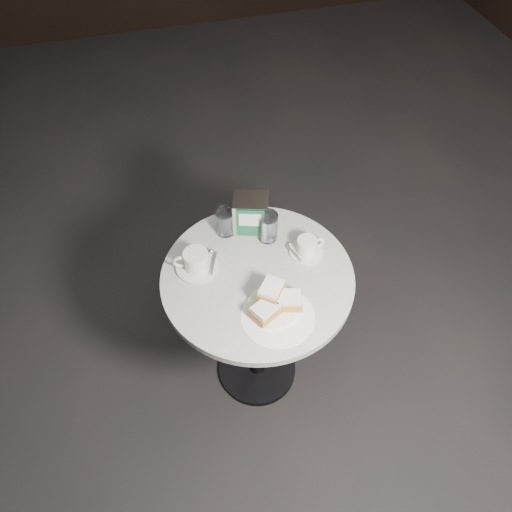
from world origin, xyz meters
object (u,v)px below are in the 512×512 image
(beignet_plate, at_px, (274,302))
(water_glass_left, at_px, (225,222))
(napkin_dispenser, at_px, (251,214))
(cafe_table, at_px, (257,306))
(coffee_cup_right, at_px, (307,247))
(water_glass_right, at_px, (268,227))
(coffee_cup_left, at_px, (196,262))

(beignet_plate, distance_m, water_glass_left, 0.40)
(napkin_dispenser, bearing_deg, cafe_table, -81.47)
(coffee_cup_right, distance_m, water_glass_left, 0.32)
(water_glass_right, xyz_separation_m, napkin_dispenser, (-0.05, 0.06, 0.02))
(water_glass_right, bearing_deg, cafe_table, -117.26)
(cafe_table, bearing_deg, napkin_dispenser, 80.81)
(cafe_table, bearing_deg, water_glass_left, 104.87)
(coffee_cup_right, distance_m, water_glass_right, 0.17)
(water_glass_left, height_order, water_glass_right, water_glass_right)
(coffee_cup_left, bearing_deg, coffee_cup_right, 0.93)
(beignet_plate, xyz_separation_m, coffee_cup_left, (-0.22, 0.24, 0.00))
(beignet_plate, relative_size, coffee_cup_left, 1.23)
(beignet_plate, relative_size, water_glass_left, 1.86)
(beignet_plate, xyz_separation_m, water_glass_right, (0.07, 0.32, 0.03))
(water_glass_left, bearing_deg, water_glass_right, -25.32)
(cafe_table, relative_size, water_glass_right, 6.19)
(coffee_cup_left, relative_size, coffee_cup_right, 1.23)
(cafe_table, height_order, coffee_cup_right, coffee_cup_right)
(cafe_table, distance_m, coffee_cup_left, 0.32)
(coffee_cup_left, relative_size, napkin_dispenser, 1.09)
(water_glass_left, xyz_separation_m, napkin_dispenser, (0.10, -0.01, 0.02))
(coffee_cup_right, height_order, water_glass_right, water_glass_right)
(coffee_cup_right, bearing_deg, napkin_dispenser, 131.39)
(coffee_cup_left, bearing_deg, water_glass_right, 20.28)
(beignet_plate, distance_m, coffee_cup_right, 0.28)
(cafe_table, height_order, water_glass_right, water_glass_right)
(cafe_table, xyz_separation_m, water_glass_left, (-0.06, 0.24, 0.25))
(coffee_cup_left, xyz_separation_m, coffee_cup_right, (0.41, -0.04, -0.01))
(beignet_plate, bearing_deg, water_glass_left, 101.91)
(cafe_table, bearing_deg, coffee_cup_right, 15.40)
(water_glass_right, bearing_deg, napkin_dispenser, 127.44)
(coffee_cup_left, bearing_deg, napkin_dispenser, 35.62)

